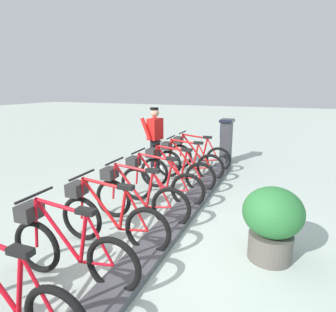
% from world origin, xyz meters
% --- Properties ---
extents(ground_plane, '(60.00, 60.00, 0.00)m').
position_xyz_m(ground_plane, '(0.00, 0.00, 0.00)').
color(ground_plane, '#AFBDB1').
extents(dock_rail_base, '(0.44, 9.09, 0.10)m').
position_xyz_m(dock_rail_base, '(0.00, 0.00, 0.05)').
color(dock_rail_base, '#47474C').
rests_on(dock_rail_base, ground).
extents(payment_kiosk, '(0.36, 0.52, 1.28)m').
position_xyz_m(payment_kiosk, '(0.05, -5.03, 0.67)').
color(payment_kiosk, '#38383D').
rests_on(payment_kiosk, ground).
extents(bike_docked_0, '(1.72, 0.54, 1.02)m').
position_xyz_m(bike_docked_0, '(0.62, -3.94, 0.43)').
color(bike_docked_0, black).
rests_on(bike_docked_0, ground).
extents(bike_docked_1, '(1.72, 0.54, 1.02)m').
position_xyz_m(bike_docked_1, '(0.62, -3.11, 0.43)').
color(bike_docked_1, black).
rests_on(bike_docked_1, ground).
extents(bike_docked_2, '(1.72, 0.54, 1.02)m').
position_xyz_m(bike_docked_2, '(0.62, -2.29, 0.43)').
color(bike_docked_2, black).
rests_on(bike_docked_2, ground).
extents(bike_docked_3, '(1.72, 0.54, 1.02)m').
position_xyz_m(bike_docked_3, '(0.62, -1.46, 0.43)').
color(bike_docked_3, black).
rests_on(bike_docked_3, ground).
extents(bike_docked_4, '(1.72, 0.54, 1.02)m').
position_xyz_m(bike_docked_4, '(0.62, -0.63, 0.43)').
color(bike_docked_4, black).
rests_on(bike_docked_4, ground).
extents(bike_docked_5, '(1.72, 0.54, 1.02)m').
position_xyz_m(bike_docked_5, '(0.62, 0.20, 0.43)').
color(bike_docked_5, black).
rests_on(bike_docked_5, ground).
extents(bike_docked_6, '(1.72, 0.54, 1.02)m').
position_xyz_m(bike_docked_6, '(0.62, 1.03, 0.43)').
color(bike_docked_6, black).
rests_on(bike_docked_6, ground).
extents(bike_docked_7, '(1.72, 0.54, 1.02)m').
position_xyz_m(bike_docked_7, '(0.62, 1.86, 0.43)').
color(bike_docked_7, black).
rests_on(bike_docked_7, ground).
extents(worker_near_rack, '(0.55, 0.68, 1.66)m').
position_xyz_m(worker_near_rack, '(1.67, -3.59, 0.91)').
color(worker_near_rack, white).
rests_on(worker_near_rack, ground).
extents(planter_bush, '(0.76, 0.76, 0.97)m').
position_xyz_m(planter_bush, '(-1.49, -0.32, 0.54)').
color(planter_bush, '#59544C').
rests_on(planter_bush, ground).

